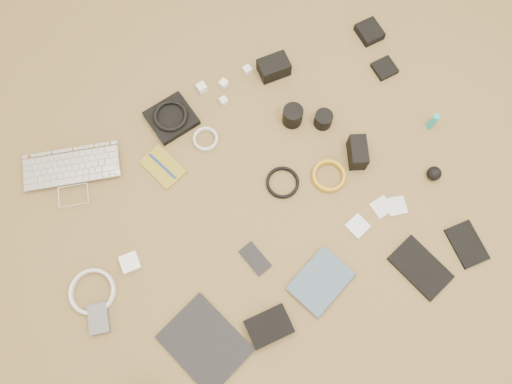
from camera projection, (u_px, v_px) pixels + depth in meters
name	position (u px, v px, depth m)	size (l,w,h in m)	color
laptop	(73.00, 180.00, 1.73)	(0.33, 0.23, 0.03)	silver
headphone_pouch	(172.00, 118.00, 1.80)	(0.16, 0.15, 0.03)	black
headphones	(171.00, 116.00, 1.78)	(0.13, 0.13, 0.02)	black
charger_a	(202.00, 88.00, 1.84)	(0.03, 0.03, 0.03)	white
charger_b	(224.00, 84.00, 1.85)	(0.03, 0.03, 0.03)	white
charger_c	(247.00, 70.00, 1.86)	(0.03, 0.03, 0.03)	white
charger_d	(224.00, 101.00, 1.83)	(0.03, 0.03, 0.02)	white
dslr_camera	(274.00, 67.00, 1.85)	(0.11, 0.08, 0.06)	black
lens_pouch	(369.00, 32.00, 1.91)	(0.08, 0.09, 0.03)	black
notebook_olive	(163.00, 167.00, 1.76)	(0.09, 0.15, 0.01)	olive
pen_blue	(162.00, 166.00, 1.75)	(0.01, 0.01, 0.13)	#122C97
cable_white_a	(206.00, 140.00, 1.79)	(0.09, 0.09, 0.01)	silver
lens_a	(293.00, 116.00, 1.78)	(0.07, 0.07, 0.08)	black
lens_b	(323.00, 119.00, 1.78)	(0.07, 0.07, 0.06)	black
card_reader	(384.00, 68.00, 1.87)	(0.08, 0.08, 0.02)	black
power_brick	(130.00, 263.00, 1.65)	(0.06, 0.06, 0.03)	white
cable_white_b	(93.00, 292.00, 1.62)	(0.15, 0.15, 0.01)	silver
cable_black	(282.00, 183.00, 1.74)	(0.12, 0.12, 0.01)	black
cable_yellow	(329.00, 176.00, 1.74)	(0.12, 0.12, 0.01)	#C38D17
flash	(358.00, 152.00, 1.74)	(0.06, 0.11, 0.08)	black
lens_cleaner	(433.00, 121.00, 1.77)	(0.02, 0.02, 0.08)	teal
battery_charger	(99.00, 319.00, 1.59)	(0.06, 0.09, 0.03)	#56565B
tablet	(205.00, 343.00, 1.58)	(0.20, 0.25, 0.01)	black
phone	(255.00, 259.00, 1.66)	(0.06, 0.11, 0.01)	black
filter_case_left	(358.00, 226.00, 1.69)	(0.06, 0.06, 0.01)	silver
filter_case_mid	(381.00, 207.00, 1.71)	(0.06, 0.06, 0.01)	silver
filter_case_right	(396.00, 206.00, 1.71)	(0.06, 0.06, 0.01)	silver
air_blower	(434.00, 174.00, 1.73)	(0.05, 0.05, 0.05)	black
drive_case	(269.00, 327.00, 1.58)	(0.14, 0.10, 0.03)	black
paperback	(337.00, 297.00, 1.62)	(0.14, 0.19, 0.02)	#3D5168
notebook_black_a	(420.00, 268.00, 1.65)	(0.12, 0.19, 0.01)	black
notebook_black_b	(467.00, 244.00, 1.67)	(0.10, 0.15, 0.01)	black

